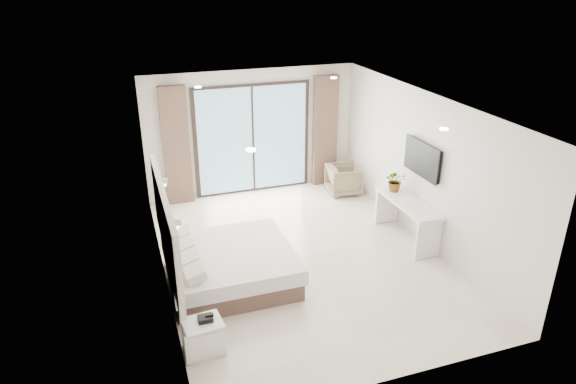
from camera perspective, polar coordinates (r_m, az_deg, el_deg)
name	(u,v)px	position (r m, az deg, el deg)	size (l,w,h in m)	color
ground	(301,256)	(9.00, 1.42, -7.15)	(6.20, 6.20, 0.00)	beige
room_shell	(277,159)	(8.87, -1.26, 3.70)	(4.62, 6.22, 2.72)	silver
bed	(229,266)	(8.24, -6.55, -8.16)	(1.94, 1.85, 0.68)	brown
nightstand	(204,337)	(6.98, -9.36, -15.57)	(0.53, 0.46, 0.45)	white
phone	(205,319)	(6.84, -9.17, -13.71)	(0.19, 0.15, 0.06)	black
console_desk	(407,211)	(9.54, 13.11, -2.11)	(0.50, 1.60, 0.77)	white
plant	(395,183)	(9.77, 11.85, 1.01)	(0.37, 0.42, 0.32)	#33662D
armchair	(344,178)	(11.39, 6.25, 1.54)	(0.68, 0.64, 0.70)	#827655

